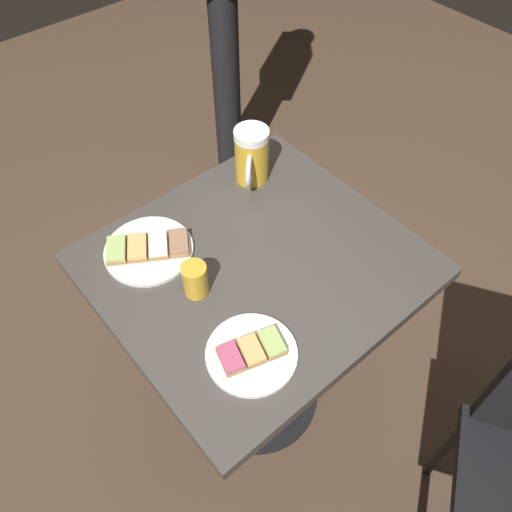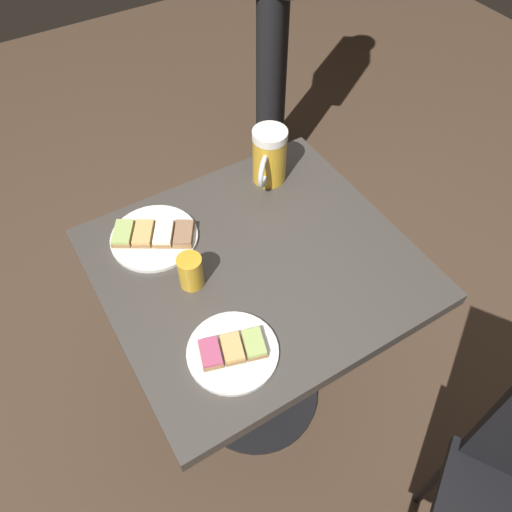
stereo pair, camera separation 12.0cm
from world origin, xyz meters
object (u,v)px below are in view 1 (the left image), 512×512
object	(u,v)px
beer_mug	(251,156)
beer_glass_small	(195,279)
plate_near	(149,249)
plate_far	(252,353)

from	to	relation	value
beer_mug	beer_glass_small	xyz separation A→B (m)	(0.21, -0.34, -0.04)
plate_near	plate_far	xyz separation A→B (m)	(0.38, 0.01, -0.00)
plate_near	beer_glass_small	world-z (taller)	beer_glass_small
beer_mug	plate_near	bearing A→B (deg)	-83.89
plate_far	beer_mug	size ratio (longest dim) A/B	1.23
plate_far	beer_mug	xyz separation A→B (m)	(-0.42, 0.35, 0.07)
plate_near	beer_glass_small	bearing A→B (deg)	6.84
plate_far	beer_glass_small	distance (m)	0.21
plate_near	beer_glass_small	xyz separation A→B (m)	(0.17, 0.02, 0.03)
plate_far	beer_glass_small	size ratio (longest dim) A/B	2.26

